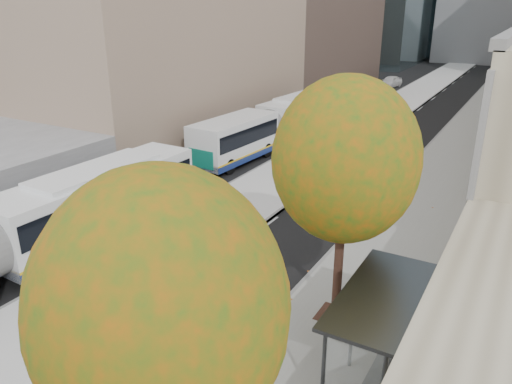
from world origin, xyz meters
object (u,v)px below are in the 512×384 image
Objects in this scene: bus_near at (18,235)px; distant_car at (390,82)px; bus_shelter at (388,310)px; bus_far at (277,123)px.

bus_near reaches higher than distant_car.
bus_shelter is 49.75m from distant_car.
bus_far is 4.34× the size of distant_car.
distant_car is at bearing 93.58° from bus_far.
bus_near reaches higher than bus_shelter.
bus_far is 28.54m from distant_car.
bus_near is at bearing -86.04° from bus_far.
bus_near is 1.03× the size of bus_far.
bus_near is at bearing -80.91° from distant_car.
bus_far is at bearing 91.97° from bus_near.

